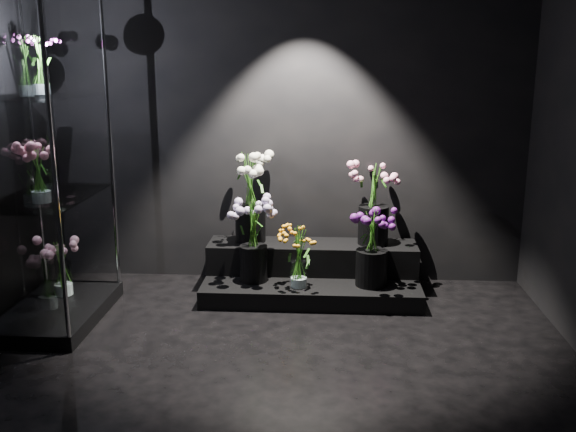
{
  "coord_description": "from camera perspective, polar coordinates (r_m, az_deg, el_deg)",
  "views": [
    {
      "loc": [
        0.34,
        -3.38,
        1.9
      ],
      "look_at": [
        0.05,
        1.2,
        0.76
      ],
      "focal_mm": 40.0,
      "sensor_mm": 36.0,
      "label": 1
    }
  ],
  "objects": [
    {
      "name": "bouquet_cream_roses",
      "position": [
        5.32,
        -3.4,
        2.23
      ],
      "size": [
        0.43,
        0.43,
        0.75
      ],
      "rotation": [
        0.0,
        0.0,
        0.13
      ],
      "color": "black",
      "rests_on": "display_riser"
    },
    {
      "name": "bouquet_orange_bells",
      "position": [
        4.98,
        0.96,
        -3.65
      ],
      "size": [
        0.33,
        0.33,
        0.48
      ],
      "rotation": [
        0.0,
        0.0,
        0.37
      ],
      "color": "white",
      "rests_on": "display_riser"
    },
    {
      "name": "bouquet_case_pink",
      "position": [
        4.64,
        -21.26,
        3.84
      ],
      "size": [
        0.32,
        0.32,
        0.42
      ],
      "rotation": [
        0.0,
        0.0,
        0.02
      ],
      "color": "white",
      "rests_on": "display_case"
    },
    {
      "name": "bouquet_case_magenta",
      "position": [
        4.89,
        -21.21,
        12.53
      ],
      "size": [
        0.23,
        0.23,
        0.41
      ],
      "rotation": [
        0.0,
        0.0,
        -0.08
      ],
      "color": "white",
      "rests_on": "display_case"
    },
    {
      "name": "floor",
      "position": [
        3.89,
        -1.95,
        -15.22
      ],
      "size": [
        4.0,
        4.0,
        0.0
      ],
      "primitive_type": "plane",
      "color": "black",
      "rests_on": "ground"
    },
    {
      "name": "wall_back",
      "position": [
        5.41,
        -0.05,
        8.7
      ],
      "size": [
        4.0,
        0.0,
        4.0
      ],
      "primitive_type": "plane",
      "rotation": [
        1.57,
        0.0,
        0.0
      ],
      "color": "black",
      "rests_on": "floor"
    },
    {
      "name": "bouquet_purple",
      "position": [
        5.03,
        7.49,
        -2.52
      ],
      "size": [
        0.41,
        0.41,
        0.61
      ],
      "rotation": [
        0.0,
        0.0,
        -0.37
      ],
      "color": "black",
      "rests_on": "display_riser"
    },
    {
      "name": "bouquet_lilac",
      "position": [
        5.08,
        -3.11,
        -1.53
      ],
      "size": [
        0.41,
        0.41,
        0.66
      ],
      "rotation": [
        0.0,
        0.0,
        0.06
      ],
      "color": "black",
      "rests_on": "display_riser"
    },
    {
      "name": "display_case",
      "position": [
        4.82,
        -20.96,
        4.69
      ],
      "size": [
        0.65,
        1.09,
        2.4
      ],
      "color": "black",
      "rests_on": "floor"
    },
    {
      "name": "bouquet_pink_roses",
      "position": [
        5.29,
        7.66,
        1.6
      ],
      "size": [
        0.5,
        0.5,
        0.67
      ],
      "rotation": [
        0.0,
        0.0,
        0.41
      ],
      "color": "black",
      "rests_on": "display_riser"
    },
    {
      "name": "wall_front",
      "position": [
        1.51,
        -9.63,
        -5.55
      ],
      "size": [
        4.0,
        0.0,
        4.0
      ],
      "primitive_type": "plane",
      "rotation": [
        -1.57,
        0.0,
        0.0
      ],
      "color": "black",
      "rests_on": "floor"
    },
    {
      "name": "bouquet_case_base_pink",
      "position": [
        5.21,
        -19.49,
        -4.1
      ],
      "size": [
        0.35,
        0.35,
        0.46
      ],
      "rotation": [
        0.0,
        0.0,
        -0.09
      ],
      "color": "white",
      "rests_on": "display_case"
    },
    {
      "name": "display_riser",
      "position": [
        5.33,
        2.12,
        -5.08
      ],
      "size": [
        1.74,
        0.77,
        0.39
      ],
      "color": "black",
      "rests_on": "floor"
    }
  ]
}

